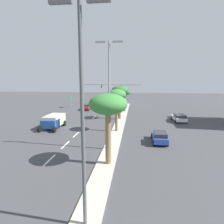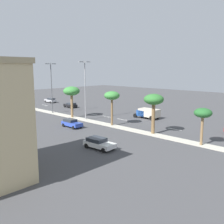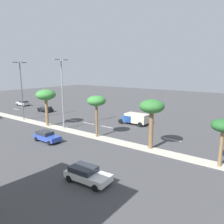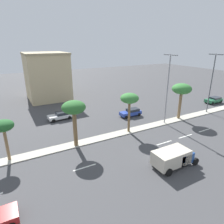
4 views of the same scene
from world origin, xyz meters
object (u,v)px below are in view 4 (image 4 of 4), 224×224
(palm_tree_trailing, at_px, (3,127))
(street_lamp_near, at_px, (168,85))
(box_truck, at_px, (174,157))
(commercial_building, at_px, (47,76))
(palm_tree_center, at_px, (74,109))
(sedan_white_mid, at_px, (61,115))
(sedan_blue_far, at_px, (131,112))
(street_lamp_mid, at_px, (212,80))
(palm_tree_left, at_px, (130,99))
(palm_tree_near, at_px, (182,90))
(sedan_green_center, at_px, (214,100))

(palm_tree_trailing, relative_size, street_lamp_near, 0.43)
(box_truck, bearing_deg, commercial_building, -170.78)
(palm_tree_center, distance_m, sedan_white_mid, 12.18)
(sedan_blue_far, height_order, sedan_white_mid, sedan_blue_far)
(palm_tree_trailing, bearing_deg, sedan_blue_far, 104.34)
(palm_tree_trailing, relative_size, palm_tree_center, 0.80)
(palm_tree_center, xyz_separation_m, sedan_blue_far, (-6.16, 13.46, -4.67))
(street_lamp_near, distance_m, sedan_blue_far, 9.14)
(sedan_white_mid, bearing_deg, street_lamp_mid, 68.59)
(palm_tree_trailing, height_order, palm_tree_left, palm_tree_left)
(commercial_building, bearing_deg, palm_tree_center, -4.84)
(palm_tree_trailing, relative_size, palm_tree_near, 0.78)
(palm_tree_near, bearing_deg, palm_tree_center, -88.33)
(commercial_building, bearing_deg, palm_tree_trailing, -21.94)
(palm_tree_near, distance_m, sedan_blue_far, 10.23)
(palm_tree_trailing, xyz_separation_m, palm_tree_center, (0.58, 8.40, 1.00))
(palm_tree_near, bearing_deg, commercial_building, -145.46)
(sedan_white_mid, distance_m, box_truck, 22.54)
(commercial_building, xyz_separation_m, palm_tree_left, (26.88, 6.67, -0.25))
(palm_tree_left, xyz_separation_m, box_truck, (10.33, -0.63, -4.31))
(palm_tree_near, height_order, street_lamp_mid, street_lamp_mid)
(street_lamp_mid, bearing_deg, palm_tree_near, -91.44)
(palm_tree_trailing, bearing_deg, street_lamp_near, 89.07)
(street_lamp_near, distance_m, street_lamp_mid, 11.88)
(palm_tree_trailing, bearing_deg, palm_tree_left, 88.92)
(palm_tree_center, height_order, palm_tree_left, palm_tree_center)
(sedan_blue_far, height_order, sedan_green_center, sedan_blue_far)
(palm_tree_near, xyz_separation_m, sedan_white_mid, (-10.60, -19.64, -4.85))
(palm_tree_center, distance_m, sedan_green_center, 36.37)
(street_lamp_near, bearing_deg, sedan_blue_far, -152.41)
(palm_tree_trailing, relative_size, palm_tree_left, 0.82)
(sedan_white_mid, bearing_deg, palm_tree_left, 36.31)
(palm_tree_near, relative_size, sedan_green_center, 1.52)
(street_lamp_mid, bearing_deg, commercial_building, -135.60)
(palm_tree_center, distance_m, box_truck, 13.76)
(commercial_building, height_order, palm_tree_near, commercial_building)
(palm_tree_near, distance_m, box_truck, 16.82)
(street_lamp_mid, distance_m, sedan_green_center, 10.19)
(palm_tree_left, bearing_deg, palm_tree_trailing, -91.08)
(palm_tree_center, xyz_separation_m, sedan_white_mid, (-11.20, 0.92, -4.69))
(palm_tree_left, distance_m, palm_tree_near, 11.59)
(palm_tree_left, xyz_separation_m, sedan_blue_far, (-5.91, 4.49, -4.71))
(street_lamp_near, distance_m, sedan_white_mid, 20.13)
(palm_tree_center, distance_m, sedan_blue_far, 15.52)
(palm_tree_center, relative_size, street_lamp_near, 0.54)
(commercial_building, bearing_deg, box_truck, 9.22)
(street_lamp_near, relative_size, sedan_blue_far, 2.80)
(box_truck, bearing_deg, sedan_blue_far, 162.50)
(palm_tree_center, relative_size, palm_tree_left, 1.02)
(sedan_green_center, bearing_deg, street_lamp_near, -78.78)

